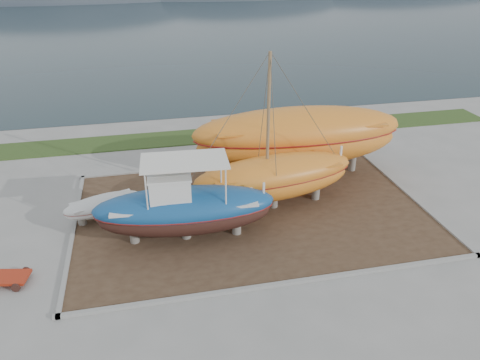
{
  "coord_description": "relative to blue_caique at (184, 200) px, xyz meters",
  "views": [
    {
      "loc": [
        -5.27,
        -16.83,
        12.67
      ],
      "look_at": [
        -0.66,
        4.0,
        1.98
      ],
      "focal_mm": 35.0,
      "sensor_mm": 36.0,
      "label": 1
    }
  ],
  "objects": [
    {
      "name": "ground",
      "position": [
        3.69,
        -2.26,
        -2.1
      ],
      "size": [
        140.0,
        140.0,
        0.0
      ],
      "primitive_type": "plane",
      "color": "gray",
      "rests_on": "ground"
    },
    {
      "name": "orange_bare_hull",
      "position": [
        7.39,
        5.46,
        0.03
      ],
      "size": [
        12.72,
        4.14,
        4.14
      ],
      "primitive_type": null,
      "rotation": [
        0.0,
        0.0,
        -0.03
      ],
      "color": "orange",
      "rests_on": "dirt_patch"
    },
    {
      "name": "sea",
      "position": [
        3.69,
        67.74,
        -2.1
      ],
      "size": [
        260.0,
        100.0,
        0.04
      ],
      "primitive_type": null,
      "color": "#17292F",
      "rests_on": "ground"
    },
    {
      "name": "red_trailer",
      "position": [
        -7.66,
        -1.73,
        -1.93
      ],
      "size": [
        2.62,
        1.66,
        0.34
      ],
      "primitive_type": null,
      "rotation": [
        0.0,
        0.0,
        -0.19
      ],
      "color": "#AD2A13",
      "rests_on": "ground"
    },
    {
      "name": "dirt_patch",
      "position": [
        3.69,
        1.74,
        -2.07
      ],
      "size": [
        18.0,
        12.0,
        0.06
      ],
      "primitive_type": "cube",
      "color": "#422D1E",
      "rests_on": "ground"
    },
    {
      "name": "curb_frame",
      "position": [
        3.69,
        1.74,
        -2.03
      ],
      "size": [
        18.6,
        12.6,
        0.15
      ],
      "primitive_type": null,
      "color": "gray",
      "rests_on": "ground"
    },
    {
      "name": "white_dinghy",
      "position": [
        -3.91,
        2.73,
        -1.44
      ],
      "size": [
        4.27,
        2.68,
        1.2
      ],
      "primitive_type": null,
      "rotation": [
        0.0,
        0.0,
        0.32
      ],
      "color": "silver",
      "rests_on": "dirt_patch"
    },
    {
      "name": "grass_strip",
      "position": [
        3.69,
        13.24,
        -2.06
      ],
      "size": [
        44.0,
        3.0,
        0.08
      ],
      "primitive_type": "cube",
      "color": "#284219",
      "rests_on": "ground"
    },
    {
      "name": "blue_caique",
      "position": [
        0.0,
        0.0,
        0.0
      ],
      "size": [
        8.64,
        3.18,
        4.09
      ],
      "primitive_type": null,
      "rotation": [
        0.0,
        0.0,
        -0.06
      ],
      "color": "#154C87",
      "rests_on": "dirt_patch"
    },
    {
      "name": "orange_sailboat",
      "position": [
        4.94,
        1.98,
        2.1
      ],
      "size": [
        9.14,
        3.82,
        8.3
      ],
      "primitive_type": null,
      "rotation": [
        0.0,
        0.0,
        0.14
      ],
      "color": "orange",
      "rests_on": "dirt_patch"
    }
  ]
}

